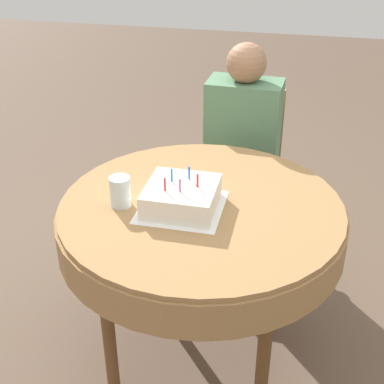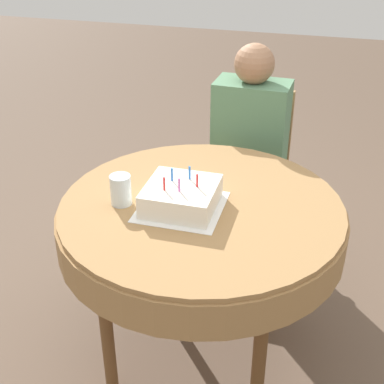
% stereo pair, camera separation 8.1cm
% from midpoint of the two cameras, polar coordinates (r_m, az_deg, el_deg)
% --- Properties ---
extents(ground_plane, '(12.00, 12.00, 0.00)m').
position_cam_midpoint_polar(ground_plane, '(2.47, 1.82, -16.62)').
color(ground_plane, brown).
extents(dining_table, '(1.08, 1.08, 0.76)m').
position_cam_midpoint_polar(dining_table, '(2.04, 2.12, -3.49)').
color(dining_table, '#9E7547').
rests_on(dining_table, ground_plane).
extents(chair, '(0.42, 0.42, 0.90)m').
position_cam_midpoint_polar(chair, '(2.86, 7.10, 2.36)').
color(chair, '#A37A4C').
rests_on(chair, ground_plane).
extents(person, '(0.37, 0.32, 1.17)m').
position_cam_midpoint_polar(person, '(2.69, 6.97, 5.55)').
color(person, '#9E7051').
rests_on(person, ground_plane).
extents(napkin, '(0.30, 0.30, 0.00)m').
position_cam_midpoint_polar(napkin, '(1.97, 0.03, -1.59)').
color(napkin, white).
rests_on(napkin, dining_table).
extents(birthday_cake, '(0.25, 0.25, 0.14)m').
position_cam_midpoint_polar(birthday_cake, '(1.95, 0.03, -0.45)').
color(birthday_cake, white).
rests_on(birthday_cake, dining_table).
extents(drinking_glass, '(0.08, 0.08, 0.12)m').
position_cam_midpoint_polar(drinking_glass, '(1.98, -6.45, 0.22)').
color(drinking_glass, silver).
rests_on(drinking_glass, dining_table).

